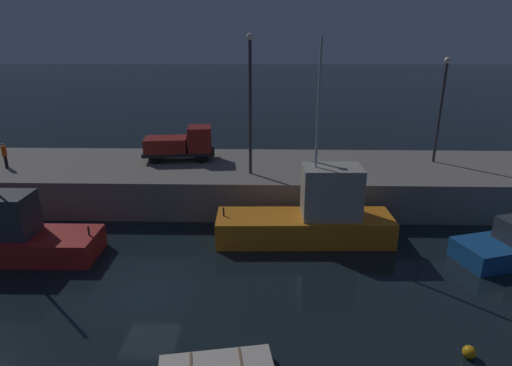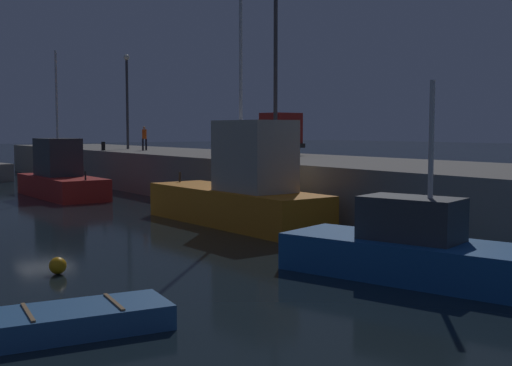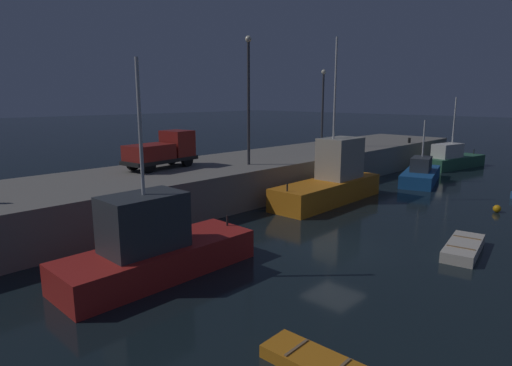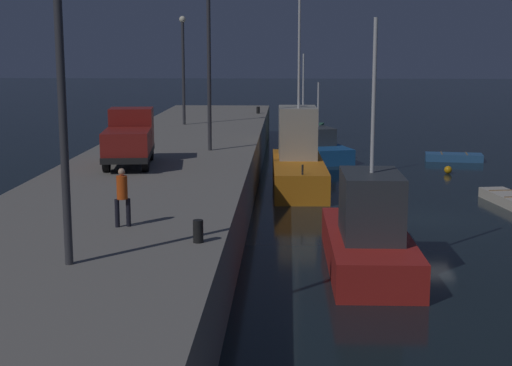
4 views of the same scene
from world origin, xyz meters
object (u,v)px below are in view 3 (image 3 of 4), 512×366
object	(u,v)px
fishing_boat_orange	(332,181)
lamp_post_east	(249,92)
fishing_boat_grey	(452,159)
mooring_buoy_near	(497,209)
fishing_trawler_red	(154,248)
bollard_central	(409,140)
rowboat_blue_far	(463,248)
fishing_boat_white	(421,174)
lamp_post_central	(323,102)
dinghy_red_small	(317,364)
utility_truck	(163,151)

from	to	relation	value
fishing_boat_orange	lamp_post_east	distance (m)	8.48
fishing_boat_grey	mooring_buoy_near	size ratio (longest dim) A/B	17.27
fishing_trawler_red	bollard_central	distance (m)	34.79
fishing_trawler_red	fishing_boat_orange	size ratio (longest dim) A/B	0.78
rowboat_blue_far	lamp_post_east	world-z (taller)	lamp_post_east
fishing_boat_white	bollard_central	distance (m)	8.90
fishing_boat_white	rowboat_blue_far	distance (m)	17.75
lamp_post_central	fishing_trawler_red	bearing A→B (deg)	-158.56
lamp_post_central	bollard_central	size ratio (longest dim) A/B	13.47
fishing_trawler_red	mooring_buoy_near	size ratio (longest dim) A/B	18.02
dinghy_red_small	lamp_post_central	size ratio (longest dim) A/B	0.44
fishing_boat_white	fishing_boat_orange	world-z (taller)	fishing_boat_orange
rowboat_blue_far	mooring_buoy_near	world-z (taller)	rowboat_blue_far
fishing_trawler_red	fishing_boat_orange	distance (m)	16.10
fishing_trawler_red	rowboat_blue_far	distance (m)	14.24
rowboat_blue_far	bollard_central	bearing A→B (deg)	30.53
fishing_boat_orange	fishing_trawler_red	bearing A→B (deg)	-171.87
dinghy_red_small	mooring_buoy_near	bearing A→B (deg)	3.90
utility_truck	bollard_central	distance (m)	27.60
dinghy_red_small	lamp_post_east	size ratio (longest dim) A/B	0.36
mooring_buoy_near	bollard_central	world-z (taller)	bollard_central
mooring_buoy_near	lamp_post_east	size ratio (longest dim) A/B	0.06
lamp_post_east	utility_truck	bearing A→B (deg)	148.86
fishing_boat_white	fishing_boat_grey	bearing A→B (deg)	5.33
lamp_post_central	dinghy_red_small	bearing A→B (deg)	-144.36
fishing_boat_white	fishing_boat_orange	size ratio (longest dim) A/B	0.72
fishing_boat_grey	bollard_central	xyz separation A→B (m)	(-2.38, 3.68, 1.85)
mooring_buoy_near	lamp_post_central	distance (m)	18.84
fishing_boat_orange	rowboat_blue_far	size ratio (longest dim) A/B	2.73
fishing_boat_grey	lamp_post_central	size ratio (longest dim) A/B	1.15
dinghy_red_small	lamp_post_east	distance (m)	21.30
lamp_post_east	lamp_post_central	size ratio (longest dim) A/B	1.21
fishing_boat_orange	dinghy_red_small	distance (m)	19.69
lamp_post_east	fishing_boat_orange	bearing A→B (deg)	-51.18
dinghy_red_small	lamp_post_central	world-z (taller)	lamp_post_central
bollard_central	lamp_post_east	bearing A→B (deg)	175.83
rowboat_blue_far	dinghy_red_small	bearing A→B (deg)	-178.24
fishing_boat_grey	bollard_central	world-z (taller)	fishing_boat_grey
lamp_post_east	lamp_post_central	distance (m)	13.47
fishing_boat_white	bollard_central	size ratio (longest dim) A/B	14.93
lamp_post_central	utility_truck	bearing A→B (deg)	-179.90
fishing_boat_white	lamp_post_east	xyz separation A→B (m)	(-14.76, 6.20, 6.86)
rowboat_blue_far	bollard_central	xyz separation A→B (m)	(22.74, 13.41, 2.55)
fishing_trawler_red	bollard_central	bearing A→B (deg)	8.67
fishing_boat_orange	mooring_buoy_near	world-z (taller)	fishing_boat_orange
lamp_post_central	bollard_central	bearing A→B (deg)	-27.58
fishing_boat_orange	fishing_boat_grey	world-z (taller)	fishing_boat_orange
fishing_boat_grey	lamp_post_central	bearing A→B (deg)	143.66
fishing_trawler_red	mooring_buoy_near	distance (m)	21.97
rowboat_blue_far	lamp_post_east	distance (m)	16.74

